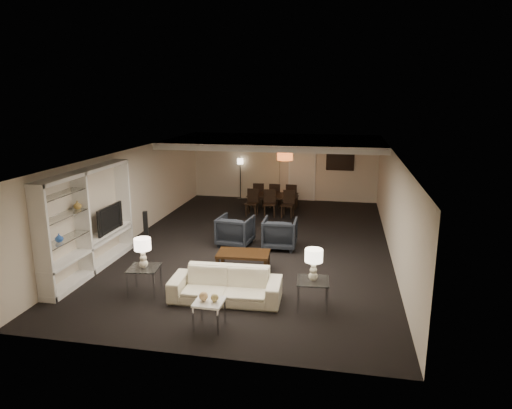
{
  "coord_description": "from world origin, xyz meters",
  "views": [
    {
      "loc": [
        2.25,
        -11.53,
        3.97
      ],
      "look_at": [
        0.0,
        0.0,
        1.1
      ],
      "focal_mm": 32.0,
      "sensor_mm": 36.0,
      "label": 1
    }
  ],
  "objects_px": {
    "table_lamp_right": "(314,265)",
    "chair_fr": "(292,196)",
    "marble_table": "(210,314)",
    "chair_nl": "(252,203)",
    "chair_nm": "(270,204)",
    "pendant_light": "(285,157)",
    "armchair_left": "(235,231)",
    "television": "(106,218)",
    "vase_amber": "(77,205)",
    "armchair_right": "(280,233)",
    "floor_speaker": "(146,231)",
    "side_table_left": "(145,280)",
    "vase_blue": "(59,238)",
    "side_table_right": "(313,294)",
    "table_lamp_left": "(143,253)",
    "chair_fl": "(259,194)",
    "chair_fm": "(275,195)",
    "coffee_table": "(243,261)",
    "chair_nr": "(288,204)",
    "floor_lamp": "(240,179)",
    "dining_table": "(273,203)",
    "sofa": "(226,285)"
  },
  "relations": [
    {
      "from": "armchair_left",
      "to": "television",
      "type": "xyz_separation_m",
      "value": [
        -2.76,
        -1.73,
        0.66
      ]
    },
    {
      "from": "chair_fl",
      "to": "chair_nl",
      "type": "bearing_deg",
      "value": 85.16
    },
    {
      "from": "armchair_right",
      "to": "marble_table",
      "type": "bearing_deg",
      "value": 80.75
    },
    {
      "from": "coffee_table",
      "to": "vase_amber",
      "type": "distance_m",
      "value": 3.83
    },
    {
      "from": "floor_speaker",
      "to": "chair_fm",
      "type": "height_order",
      "value": "floor_speaker"
    },
    {
      "from": "side_table_right",
      "to": "dining_table",
      "type": "relative_size",
      "value": 0.35
    },
    {
      "from": "side_table_left",
      "to": "vase_blue",
      "type": "relative_size",
      "value": 3.39
    },
    {
      "from": "coffee_table",
      "to": "side_table_right",
      "type": "bearing_deg",
      "value": -43.26
    },
    {
      "from": "table_lamp_right",
      "to": "chair_fr",
      "type": "height_order",
      "value": "table_lamp_right"
    },
    {
      "from": "pendant_light",
      "to": "side_table_right",
      "type": "relative_size",
      "value": 0.88
    },
    {
      "from": "chair_nm",
      "to": "chair_fr",
      "type": "distance_m",
      "value": 1.43
    },
    {
      "from": "table_lamp_left",
      "to": "dining_table",
      "type": "height_order",
      "value": "table_lamp_left"
    },
    {
      "from": "floor_speaker",
      "to": "sofa",
      "type": "bearing_deg",
      "value": -60.29
    },
    {
      "from": "armchair_right",
      "to": "side_table_left",
      "type": "xyz_separation_m",
      "value": [
        -2.3,
        -3.3,
        -0.13
      ]
    },
    {
      "from": "armchair_right",
      "to": "chair_fm",
      "type": "relative_size",
      "value": 1.01
    },
    {
      "from": "armchair_right",
      "to": "chair_nr",
      "type": "xyz_separation_m",
      "value": [
        -0.18,
        3.07,
        0.04
      ]
    },
    {
      "from": "table_lamp_right",
      "to": "dining_table",
      "type": "bearing_deg",
      "value": 105.01
    },
    {
      "from": "armchair_right",
      "to": "floor_speaker",
      "type": "distance_m",
      "value": 3.47
    },
    {
      "from": "marble_table",
      "to": "television",
      "type": "relative_size",
      "value": 0.45
    },
    {
      "from": "television",
      "to": "chair_fm",
      "type": "bearing_deg",
      "value": -27.47
    },
    {
      "from": "marble_table",
      "to": "chair_nr",
      "type": "relative_size",
      "value": 0.57
    },
    {
      "from": "chair_nl",
      "to": "chair_nm",
      "type": "xyz_separation_m",
      "value": [
        0.6,
        0.0,
        0.0
      ]
    },
    {
      "from": "pendant_light",
      "to": "vase_amber",
      "type": "relative_size",
      "value": 2.92
    },
    {
      "from": "sofa",
      "to": "armchair_right",
      "type": "height_order",
      "value": "armchair_right"
    },
    {
      "from": "chair_fl",
      "to": "chair_fr",
      "type": "xyz_separation_m",
      "value": [
        1.2,
        0.0,
        0.0
      ]
    },
    {
      "from": "sofa",
      "to": "television",
      "type": "relative_size",
      "value": 1.97
    },
    {
      "from": "chair_nl",
      "to": "side_table_right",
      "type": "bearing_deg",
      "value": -65.31
    },
    {
      "from": "pendant_light",
      "to": "armchair_left",
      "type": "distance_m",
      "value": 4.08
    },
    {
      "from": "chair_nl",
      "to": "chair_nm",
      "type": "height_order",
      "value": "same"
    },
    {
      "from": "side_table_right",
      "to": "television",
      "type": "relative_size",
      "value": 0.54
    },
    {
      "from": "side_table_left",
      "to": "floor_lamp",
      "type": "relative_size",
      "value": 0.38
    },
    {
      "from": "floor_lamp",
      "to": "coffee_table",
      "type": "bearing_deg",
      "value": -76.51
    },
    {
      "from": "table_lamp_right",
      "to": "chair_nm",
      "type": "xyz_separation_m",
      "value": [
        -1.88,
        6.37,
        -0.42
      ]
    },
    {
      "from": "table_lamp_left",
      "to": "dining_table",
      "type": "bearing_deg",
      "value": 77.8
    },
    {
      "from": "armchair_right",
      "to": "chair_nr",
      "type": "bearing_deg",
      "value": -88.08
    },
    {
      "from": "coffee_table",
      "to": "floor_lamp",
      "type": "bearing_deg",
      "value": 103.49
    },
    {
      "from": "vase_amber",
      "to": "armchair_right",
      "type": "bearing_deg",
      "value": 34.96
    },
    {
      "from": "chair_nr",
      "to": "dining_table",
      "type": "bearing_deg",
      "value": 139.11
    },
    {
      "from": "vase_amber",
      "to": "chair_nm",
      "type": "distance_m",
      "value": 6.78
    },
    {
      "from": "armchair_right",
      "to": "sofa",
      "type": "bearing_deg",
      "value": 78.21
    },
    {
      "from": "pendant_light",
      "to": "armchair_left",
      "type": "bearing_deg",
      "value": -102.58
    },
    {
      "from": "marble_table",
      "to": "chair_nl",
      "type": "xyz_separation_m",
      "value": [
        -0.78,
        7.47,
        0.19
      ]
    },
    {
      "from": "table_lamp_left",
      "to": "chair_nm",
      "type": "bearing_deg",
      "value": 76.6
    },
    {
      "from": "vase_blue",
      "to": "side_table_left",
      "type": "bearing_deg",
      "value": 7.53
    },
    {
      "from": "table_lamp_right",
      "to": "chair_fm",
      "type": "xyz_separation_m",
      "value": [
        -1.88,
        7.67,
        -0.42
      ]
    },
    {
      "from": "chair_fr",
      "to": "side_table_left",
      "type": "bearing_deg",
      "value": 80.38
    },
    {
      "from": "marble_table",
      "to": "chair_nl",
      "type": "relative_size",
      "value": 0.57
    },
    {
      "from": "side_table_right",
      "to": "table_lamp_left",
      "type": "distance_m",
      "value": 3.45
    },
    {
      "from": "pendant_light",
      "to": "coffee_table",
      "type": "distance_m",
      "value": 5.66
    },
    {
      "from": "side_table_left",
      "to": "vase_blue",
      "type": "xyz_separation_m",
      "value": [
        -1.69,
        -0.22,
        0.87
      ]
    }
  ]
}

